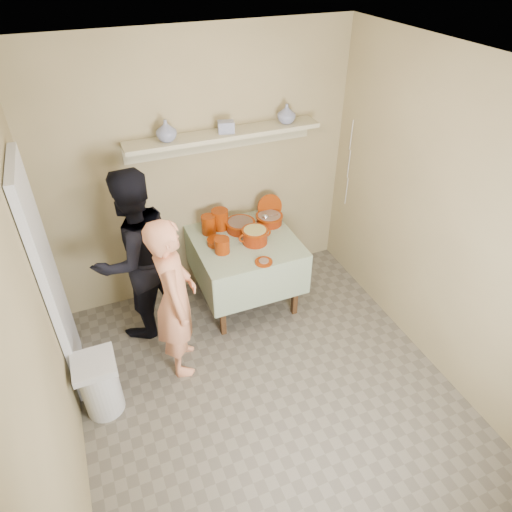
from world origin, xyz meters
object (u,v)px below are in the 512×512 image
serving_table (245,250)px  cazuela_rice (255,235)px  trash_bin (100,385)px  person_helper (135,257)px  person_cook (175,299)px

serving_table → cazuela_rice: (0.07, -0.08, 0.20)m
serving_table → trash_bin: 1.79m
serving_table → person_helper: bearing=179.4°
person_cook → serving_table: (0.83, 0.58, -0.11)m
person_cook → person_helper: (-0.20, 0.59, 0.08)m
person_helper → trash_bin: (-0.51, -0.83, -0.55)m
serving_table → trash_bin: bearing=-152.1°
person_helper → cazuela_rice: person_helper is taller
person_helper → person_cook: bearing=84.1°
person_helper → trash_bin: 1.12m
person_cook → serving_table: size_ratio=1.55×
serving_table → cazuela_rice: 0.23m
person_cook → serving_table: person_cook is taller
cazuela_rice → trash_bin: (-1.62, -0.74, -0.56)m
person_helper → trash_bin: person_helper is taller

